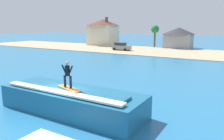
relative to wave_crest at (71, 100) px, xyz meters
The scene contains 9 objects.
ground_plane 1.14m from the wave_crest, 114.69° to the right, with size 260.00×260.00×0.00m, color teal.
wave_crest is the anchor object (origin of this frame).
surfboard 1.03m from the wave_crest, 61.82° to the right, with size 2.30×1.14×0.06m.
surfer 1.96m from the wave_crest, 75.45° to the right, with size 0.94×0.32×1.72m.
shoreline_bank 37.65m from the wave_crest, 90.51° to the left, with size 120.00×18.00×0.09m.
car_near_shore 38.04m from the wave_crest, 113.31° to the left, with size 4.29×2.15×1.86m.
house_with_chimney 52.43m from the wave_crest, 120.69° to the left, with size 9.66×9.66×8.07m.
house_small_cottage 47.92m from the wave_crest, 96.31° to the left, with size 8.22×8.22×5.25m.
tree_short_bushy 47.75m from the wave_crest, 103.53° to the left, with size 2.07×2.07×5.83m.
Camera 1 is at (10.00, -10.16, 5.74)m, focal length 35.97 mm.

